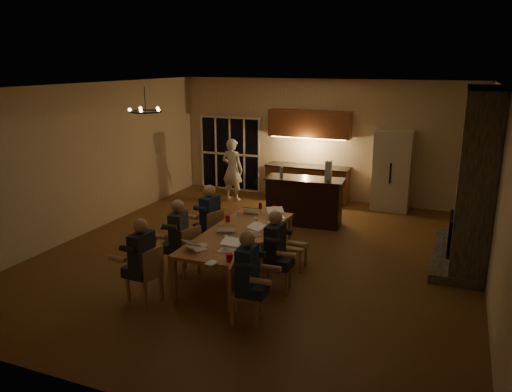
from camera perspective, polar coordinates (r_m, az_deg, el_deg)
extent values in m
plane|color=brown|center=(9.72, 0.40, -6.78)|extent=(9.00, 9.00, 0.00)
cube|color=beige|center=(13.48, 7.62, 6.34)|extent=(8.00, 0.04, 3.20)
cube|color=beige|center=(11.34, -18.85, 4.01)|extent=(0.04, 9.00, 3.20)
cube|color=beige|center=(8.64, 26.01, 0.00)|extent=(0.04, 9.00, 3.20)
cube|color=white|center=(9.03, 0.44, 12.54)|extent=(8.00, 9.00, 0.04)
cube|color=black|center=(14.43, -2.96, 4.82)|extent=(1.86, 0.08, 2.10)
cube|color=#645B4F|center=(9.79, 23.78, 1.88)|extent=(0.58, 2.50, 3.20)
cube|color=beige|center=(12.88, 15.31, 2.82)|extent=(0.90, 0.68, 2.00)
cube|color=#C6824F|center=(8.86, -2.03, -6.43)|extent=(1.10, 2.84, 0.75)
cube|color=black|center=(11.44, 5.54, -0.60)|extent=(1.80, 0.80, 1.08)
imported|color=white|center=(13.35, -2.71, 3.04)|extent=(0.65, 0.47, 1.67)
torus|color=black|center=(9.37, -12.50, 9.40)|extent=(0.58, 0.58, 0.03)
cylinder|color=white|center=(8.29, -3.44, -4.85)|extent=(0.08, 0.08, 0.10)
cylinder|color=white|center=(9.18, -0.06, -2.81)|extent=(0.07, 0.07, 0.10)
cylinder|color=white|center=(9.60, -2.01, -2.00)|extent=(0.08, 0.08, 0.10)
cylinder|color=red|center=(7.47, -3.04, -7.07)|extent=(0.10, 0.10, 0.12)
cylinder|color=red|center=(9.28, -3.26, -2.58)|extent=(0.08, 0.08, 0.12)
cylinder|color=red|center=(9.84, 2.07, -1.52)|extent=(0.10, 0.10, 0.12)
cylinder|color=#B2B2B7|center=(8.10, -3.60, -5.25)|extent=(0.06, 0.06, 0.12)
cylinder|color=#3F0F0C|center=(10.07, 0.48, -1.12)|extent=(0.06, 0.06, 0.12)
cylinder|color=white|center=(8.13, -1.39, -5.55)|extent=(0.24, 0.24, 0.02)
cylinder|color=white|center=(8.12, -6.35, -5.65)|extent=(0.23, 0.23, 0.02)
cylinder|color=white|center=(9.19, 2.08, -3.08)|extent=(0.25, 0.25, 0.02)
cube|color=white|center=(7.45, -5.12, -7.63)|extent=(0.16, 0.21, 0.01)
cylinder|color=#99999E|center=(11.34, 2.92, 2.74)|extent=(0.07, 0.07, 0.24)
cube|color=silver|center=(11.24, 8.27, 2.93)|extent=(0.13, 0.13, 0.41)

